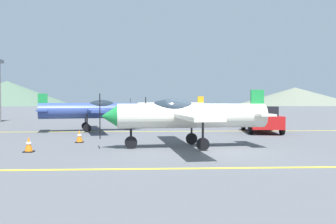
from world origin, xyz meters
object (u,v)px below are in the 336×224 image
at_px(traffic_cone_front, 29,144).
at_px(traffic_cone_side, 79,136).
at_px(airplane_mid, 93,110).
at_px(airplane_far, 168,108).
at_px(car_sedan, 261,119).
at_px(airplane_near, 186,115).

xyz_separation_m(traffic_cone_front, traffic_cone_side, (1.28, 2.95, 0.00)).
height_order(traffic_cone_front, traffic_cone_side, same).
xyz_separation_m(airplane_mid, traffic_cone_side, (0.43, -6.39, -1.07)).
distance_m(airplane_far, car_sedan, 12.14).
xyz_separation_m(airplane_mid, traffic_cone_front, (-0.85, -9.34, -1.07)).
height_order(airplane_mid, airplane_far, same).
height_order(car_sedan, traffic_cone_front, car_sedan).
relative_size(car_sedan, traffic_cone_front, 7.61).
xyz_separation_m(airplane_mid, car_sedan, (10.61, -1.56, -0.51)).
relative_size(traffic_cone_front, traffic_cone_side, 1.00).
bearing_deg(airplane_mid, airplane_near, -58.10).
relative_size(airplane_far, traffic_cone_side, 13.64).
height_order(airplane_far, traffic_cone_side, airplane_far).
relative_size(airplane_mid, traffic_cone_side, 13.57).
distance_m(airplane_mid, airplane_far, 10.80).
distance_m(airplane_near, traffic_cone_front, 6.23).
bearing_deg(traffic_cone_side, airplane_far, 72.64).
distance_m(airplane_far, traffic_cone_side, 16.56).
xyz_separation_m(airplane_far, car_sedan, (5.24, -10.94, -0.51)).
height_order(airplane_near, car_sedan, airplane_near).
xyz_separation_m(airplane_near, traffic_cone_front, (-6.06, -0.96, -1.07)).
relative_size(airplane_near, car_sedan, 1.79).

